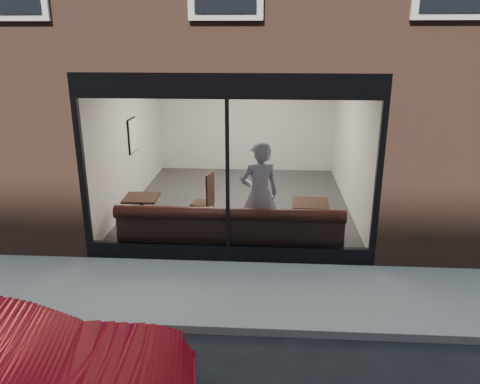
# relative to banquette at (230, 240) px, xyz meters

# --- Properties ---
(ground) EXTENTS (120.00, 120.00, 0.00)m
(ground) POSITION_rel_banquette_xyz_m (0.00, -2.45, -0.23)
(ground) COLOR black
(ground) RESTS_ON ground
(sidewalk_near) EXTENTS (40.00, 2.00, 0.01)m
(sidewalk_near) POSITION_rel_banquette_xyz_m (0.00, -1.45, -0.22)
(sidewalk_near) COLOR gray
(sidewalk_near) RESTS_ON ground
(kerb_near) EXTENTS (40.00, 0.10, 0.12)m
(kerb_near) POSITION_rel_banquette_xyz_m (0.00, -2.50, -0.17)
(kerb_near) COLOR gray
(kerb_near) RESTS_ON ground
(host_building_pier_left) EXTENTS (2.50, 12.00, 3.20)m
(host_building_pier_left) POSITION_rel_banquette_xyz_m (-3.75, 5.55, 1.38)
(host_building_pier_left) COLOR brown
(host_building_pier_left) RESTS_ON ground
(host_building_pier_right) EXTENTS (2.50, 12.00, 3.20)m
(host_building_pier_right) POSITION_rel_banquette_xyz_m (3.75, 5.55, 1.38)
(host_building_pier_right) COLOR brown
(host_building_pier_right) RESTS_ON ground
(host_building_backfill) EXTENTS (5.00, 6.00, 3.20)m
(host_building_backfill) POSITION_rel_banquette_xyz_m (0.00, 8.55, 1.38)
(host_building_backfill) COLOR brown
(host_building_backfill) RESTS_ON ground
(cafe_floor) EXTENTS (6.00, 6.00, 0.00)m
(cafe_floor) POSITION_rel_banquette_xyz_m (0.00, 2.55, -0.21)
(cafe_floor) COLOR #2D2D30
(cafe_floor) RESTS_ON ground
(cafe_ceiling) EXTENTS (6.00, 6.00, 0.00)m
(cafe_ceiling) POSITION_rel_banquette_xyz_m (0.00, 2.55, 2.97)
(cafe_ceiling) COLOR white
(cafe_ceiling) RESTS_ON host_building_upper
(cafe_wall_back) EXTENTS (5.00, 0.00, 5.00)m
(cafe_wall_back) POSITION_rel_banquette_xyz_m (0.00, 5.54, 1.37)
(cafe_wall_back) COLOR silver
(cafe_wall_back) RESTS_ON ground
(cafe_wall_left) EXTENTS (0.00, 6.00, 6.00)m
(cafe_wall_left) POSITION_rel_banquette_xyz_m (-2.49, 2.55, 1.37)
(cafe_wall_left) COLOR silver
(cafe_wall_left) RESTS_ON ground
(cafe_wall_right) EXTENTS (0.00, 6.00, 6.00)m
(cafe_wall_right) POSITION_rel_banquette_xyz_m (2.49, 2.55, 1.37)
(cafe_wall_right) COLOR silver
(cafe_wall_right) RESTS_ON ground
(storefront_kick) EXTENTS (5.00, 0.10, 0.30)m
(storefront_kick) POSITION_rel_banquette_xyz_m (0.00, -0.40, -0.08)
(storefront_kick) COLOR black
(storefront_kick) RESTS_ON ground
(storefront_header) EXTENTS (5.00, 0.10, 0.40)m
(storefront_header) POSITION_rel_banquette_xyz_m (0.00, -0.40, 2.77)
(storefront_header) COLOR black
(storefront_header) RESTS_ON host_building_upper
(storefront_mullion) EXTENTS (0.06, 0.10, 2.50)m
(storefront_mullion) POSITION_rel_banquette_xyz_m (0.00, -0.40, 1.32)
(storefront_mullion) COLOR black
(storefront_mullion) RESTS_ON storefront_kick
(storefront_glass) EXTENTS (4.80, 0.00, 4.80)m
(storefront_glass) POSITION_rel_banquette_xyz_m (0.00, -0.43, 1.33)
(storefront_glass) COLOR white
(storefront_glass) RESTS_ON storefront_kick
(banquette) EXTENTS (4.00, 0.55, 0.45)m
(banquette) POSITION_rel_banquette_xyz_m (0.00, 0.00, 0.00)
(banquette) COLOR black
(banquette) RESTS_ON cafe_floor
(person) EXTENTS (0.83, 0.66, 1.98)m
(person) POSITION_rel_banquette_xyz_m (0.51, 0.31, 0.77)
(person) COLOR #AAB8E3
(person) RESTS_ON cafe_floor
(cafe_table_left) EXTENTS (0.67, 0.67, 0.04)m
(cafe_table_left) POSITION_rel_banquette_xyz_m (-1.80, 0.73, 0.52)
(cafe_table_left) COLOR black
(cafe_table_left) RESTS_ON cafe_floor
(cafe_table_right) EXTENTS (0.71, 0.71, 0.04)m
(cafe_table_right) POSITION_rel_banquette_xyz_m (1.47, 0.61, 0.52)
(cafe_table_right) COLOR black
(cafe_table_right) RESTS_ON cafe_floor
(cafe_chair_left) EXTENTS (0.52, 0.52, 0.04)m
(cafe_chair_left) POSITION_rel_banquette_xyz_m (-0.77, 1.86, 0.01)
(cafe_chair_left) COLOR black
(cafe_chair_left) RESTS_ON cafe_floor
(wall_poster) EXTENTS (0.02, 0.55, 0.73)m
(wall_poster) POSITION_rel_banquette_xyz_m (-2.45, 2.64, 1.36)
(wall_poster) COLOR white
(wall_poster) RESTS_ON cafe_wall_left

